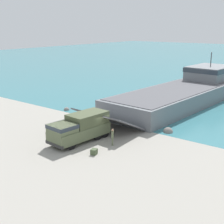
% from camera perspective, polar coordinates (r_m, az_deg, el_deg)
% --- Properties ---
extents(ground_plane, '(240.00, 240.00, 0.00)m').
position_cam_1_polar(ground_plane, '(34.49, -1.94, -4.61)').
color(ground_plane, '#9E998E').
extents(landing_craft, '(10.51, 34.73, 7.35)m').
position_cam_1_polar(landing_craft, '(51.45, 13.51, 3.82)').
color(landing_craft, slate).
rests_on(landing_craft, ground_plane).
extents(military_truck, '(3.17, 7.08, 2.88)m').
position_cam_1_polar(military_truck, '(33.04, -5.88, -2.83)').
color(military_truck, '#566042').
rests_on(military_truck, ground_plane).
extents(soldier_on_ramp, '(0.46, 0.49, 1.77)m').
position_cam_1_polar(soldier_on_ramp, '(31.85, 0.09, -4.38)').
color(soldier_on_ramp, '#566042').
rests_on(soldier_on_ramp, ground_plane).
extents(cargo_crate, '(0.68, 0.75, 0.53)m').
position_cam_1_polar(cargo_crate, '(30.02, -3.31, -7.25)').
color(cargo_crate, '#475638').
rests_on(cargo_crate, ground_plane).
extents(shoreline_rock_a, '(0.82, 0.82, 0.82)m').
position_cam_1_polar(shoreline_rock_a, '(45.80, -8.30, 0.36)').
color(shoreline_rock_a, gray).
rests_on(shoreline_rock_a, ground_plane).
extents(shoreline_rock_b, '(1.14, 1.14, 1.14)m').
position_cam_1_polar(shoreline_rock_b, '(36.62, 10.20, -3.63)').
color(shoreline_rock_b, gray).
rests_on(shoreline_rock_b, ground_plane).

